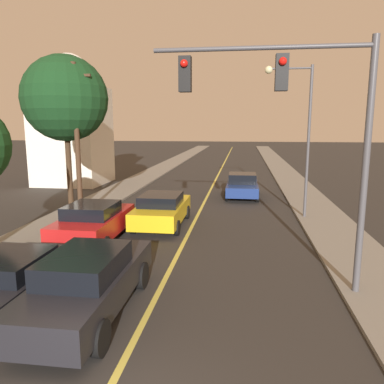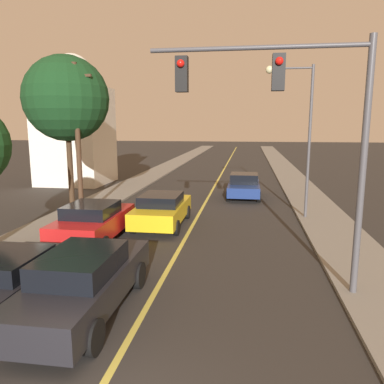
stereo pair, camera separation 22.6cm
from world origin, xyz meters
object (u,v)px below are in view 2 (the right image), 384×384
object	(u,v)px
car_near_lane_second	(162,209)
car_outer_lane_front	(11,276)
traffic_signal_mast	(294,113)
car_near_lane_front	(85,281)
streetlamp_right	(299,121)
utility_pole_left	(78,139)
domed_building_left	(75,127)
tree_left_far	(66,99)
car_far_oncoming	(244,186)
car_outer_lane_second	(93,221)

from	to	relation	value
car_near_lane_second	car_outer_lane_front	size ratio (longest dim) A/B	1.06
car_near_lane_second	traffic_signal_mast	distance (m)	8.95
car_near_lane_front	traffic_signal_mast	size ratio (longest dim) A/B	0.77
car_near_lane_second	streetlamp_right	bearing A→B (deg)	19.99
streetlamp_right	utility_pole_left	world-z (taller)	utility_pole_left
traffic_signal_mast	car_outer_lane_front	bearing A→B (deg)	-166.75
car_outer_lane_front	domed_building_left	distance (m)	21.00
car_near_lane_front	streetlamp_right	xyz separation A→B (m)	(6.14, 10.45, 3.90)
car_near_lane_second	utility_pole_left	size ratio (longest dim) A/B	0.64
car_near_lane_second	domed_building_left	size ratio (longest dim) A/B	0.47
car_outer_lane_front	utility_pole_left	xyz separation A→B (m)	(-1.98, 8.49, 3.21)
tree_left_far	car_far_oncoming	bearing A→B (deg)	33.28
streetlamp_right	tree_left_far	bearing A→B (deg)	-176.74
traffic_signal_mast	streetlamp_right	distance (m)	8.54
car_near_lane_second	utility_pole_left	bearing A→B (deg)	171.92
car_far_oncoming	traffic_signal_mast	size ratio (longest dim) A/B	0.63
traffic_signal_mast	domed_building_left	xyz separation A→B (m)	(-14.46, 17.66, -0.49)
car_far_oncoming	car_outer_lane_second	bearing A→B (deg)	59.82
car_near_lane_front	car_outer_lane_front	bearing A→B (deg)	171.72
car_outer_lane_second	traffic_signal_mast	world-z (taller)	traffic_signal_mast
car_near_lane_second	streetlamp_right	size ratio (longest dim) A/B	0.65
car_outer_lane_second	car_far_oncoming	world-z (taller)	car_outer_lane_second
car_outer_lane_second	traffic_signal_mast	distance (m)	8.97
car_near_lane_second	car_outer_lane_front	world-z (taller)	car_near_lane_second
car_near_lane_front	utility_pole_left	distance (m)	10.21
streetlamp_right	car_near_lane_second	bearing A→B (deg)	-160.01
car_near_lane_front	tree_left_far	xyz separation A→B (m)	(-5.13, 9.81, 4.97)
car_near_lane_second	car_outer_lane_second	size ratio (longest dim) A/B	1.03
car_near_lane_second	car_far_oncoming	world-z (taller)	car_far_oncoming
traffic_signal_mast	car_near_lane_second	bearing A→B (deg)	128.58
streetlamp_right	utility_pole_left	xyz separation A→B (m)	(-10.29, -1.64, -0.84)
streetlamp_right	traffic_signal_mast	bearing A→B (deg)	-97.92
car_near_lane_front	domed_building_left	bearing A→B (deg)	115.80
traffic_signal_mast	utility_pole_left	size ratio (longest dim) A/B	0.91
streetlamp_right	tree_left_far	xyz separation A→B (m)	(-11.27, -0.64, 1.07)
tree_left_far	domed_building_left	size ratio (longest dim) A/B	0.79
tree_left_far	car_near_lane_second	bearing A→B (deg)	-17.25
car_near_lane_front	utility_pole_left	size ratio (longest dim) A/B	0.70
traffic_signal_mast	domed_building_left	distance (m)	22.83
tree_left_far	domed_building_left	bearing A→B (deg)	113.95
car_near_lane_second	utility_pole_left	distance (m)	5.24
car_outer_lane_second	utility_pole_left	distance (m)	4.88
car_near_lane_front	car_far_oncoming	xyz separation A→B (m)	(3.60, 15.54, -0.08)
utility_pole_left	car_near_lane_second	bearing A→B (deg)	-8.08
car_near_lane_front	car_far_oncoming	bearing A→B (deg)	76.95
car_outer_lane_front	car_far_oncoming	distance (m)	16.29
car_near_lane_front	utility_pole_left	bearing A→B (deg)	115.25
car_outer_lane_second	tree_left_far	xyz separation A→B (m)	(-2.95, 4.20, 5.02)
car_far_oncoming	traffic_signal_mast	xyz separation A→B (m)	(1.36, -13.55, 4.09)
car_far_oncoming	utility_pole_left	xyz separation A→B (m)	(-7.76, -6.73, 3.14)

